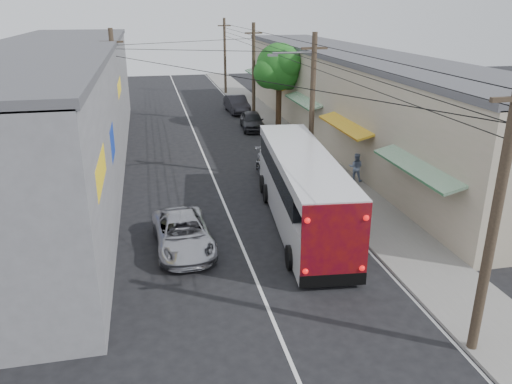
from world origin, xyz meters
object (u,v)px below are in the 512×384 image
at_px(parked_car_mid, 252,121).
at_px(coach_bus, 301,188).
at_px(parked_car_far, 237,104).
at_px(parked_suv, 285,169).
at_px(pedestrian_far, 356,167).
at_px(pedestrian_near, 318,159).
at_px(jeepney, 183,234).

bearing_deg(parked_car_mid, coach_bus, -89.99).
xyz_separation_m(parked_car_mid, parked_car_far, (0.00, 6.86, 0.05)).
bearing_deg(parked_suv, pedestrian_far, -18.68).
xyz_separation_m(parked_car_mid, pedestrian_far, (3.00, -13.58, 0.20)).
distance_m(parked_suv, pedestrian_near, 2.61).
xyz_separation_m(parked_suv, parked_car_mid, (0.80, 12.74, -0.06)).
bearing_deg(parked_car_mid, pedestrian_near, -77.53).
xyz_separation_m(parked_car_far, pedestrian_far, (3.00, -20.44, 0.14)).
bearing_deg(pedestrian_far, parked_suv, 15.59).
distance_m(pedestrian_near, pedestrian_far, 2.52).
relative_size(parked_car_mid, parked_car_far, 0.90).
height_order(coach_bus, jeepney, coach_bus).
relative_size(parked_suv, pedestrian_far, 3.38).
relative_size(jeepney, parked_car_mid, 1.15).
xyz_separation_m(parked_car_far, pedestrian_near, (1.51, -18.40, 0.12)).
height_order(parked_suv, pedestrian_far, pedestrian_far).
height_order(parked_suv, parked_car_mid, parked_suv).
relative_size(parked_car_mid, pedestrian_far, 2.65).
relative_size(coach_bus, parked_suv, 2.18).
relative_size(parked_suv, parked_car_far, 1.15).
bearing_deg(parked_suv, coach_bus, -104.49).
bearing_deg(jeepney, pedestrian_near, 40.37).
relative_size(parked_car_far, pedestrian_near, 3.05).
distance_m(coach_bus, pedestrian_near, 7.40).
xyz_separation_m(jeepney, pedestrian_far, (9.95, 6.03, 0.24)).
height_order(coach_bus, parked_car_far, coach_bus).
height_order(parked_car_mid, pedestrian_near, pedestrian_near).
bearing_deg(coach_bus, parked_car_far, 92.19).
distance_m(parked_car_mid, parked_car_far, 6.86).
bearing_deg(parked_suv, parked_car_far, 81.40).
xyz_separation_m(pedestrian_near, pedestrian_far, (1.49, -2.04, 0.03)).
height_order(coach_bus, parked_suv, coach_bus).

